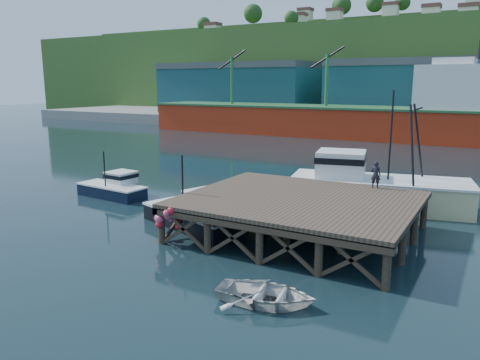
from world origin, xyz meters
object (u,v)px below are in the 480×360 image
Objects in this scene: dockworker at (376,175)px; boat_black at (197,213)px; boat_navy at (114,187)px; dinghy at (265,294)px; trawler at (376,184)px.

boat_black is at bearing 28.75° from dockworker.
dinghy is (17.25, -9.81, -0.29)m from boat_navy.
trawler is at bearing -10.03° from dinghy.
boat_navy is at bearing -171.88° from trawler.
dinghy is (-0.11, -16.15, -1.19)m from trawler.
boat_black is (9.41, -2.95, 0.09)m from boat_navy.
dockworker is at bearing -13.78° from dinghy.
dinghy is at bearing -23.19° from boat_black.
boat_navy is 0.76× the size of boat_black.
trawler reaches higher than boat_navy.
dinghy is at bearing -25.30° from boat_navy.
trawler is 3.92m from dockworker.
boat_black is at bearing -142.51° from trawler.
boat_navy reaches higher than dinghy.
boat_navy is at bearing -179.46° from boat_black.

